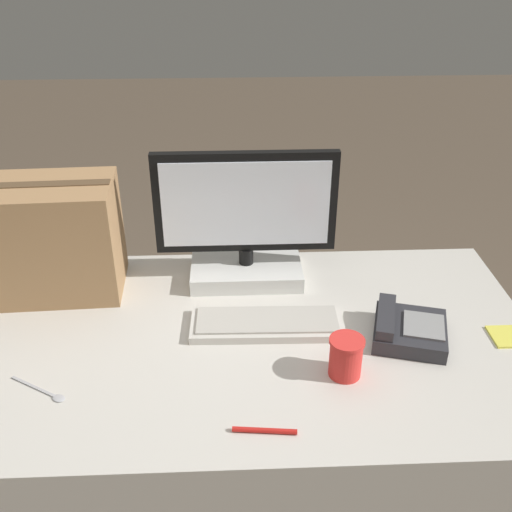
{
  "coord_description": "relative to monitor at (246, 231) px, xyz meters",
  "views": [
    {
      "loc": [
        0.08,
        -1.3,
        1.7
      ],
      "look_at": [
        0.15,
        0.17,
        0.87
      ],
      "focal_mm": 42.0,
      "sensor_mm": 36.0,
      "label": 1
    }
  ],
  "objects": [
    {
      "name": "ground_plane",
      "position": [
        -0.12,
        -0.3,
        -0.88
      ],
      "size": [
        12.0,
        12.0,
        0.0
      ],
      "primitive_type": "plane",
      "color": "brown"
    },
    {
      "name": "office_desk",
      "position": [
        -0.12,
        -0.3,
        -0.52
      ],
      "size": [
        1.8,
        0.9,
        0.72
      ],
      "color": "beige",
      "rests_on": "ground_plane"
    },
    {
      "name": "monitor",
      "position": [
        0.0,
        0.0,
        0.0
      ],
      "size": [
        0.54,
        0.22,
        0.41
      ],
      "color": "white",
      "rests_on": "office_desk"
    },
    {
      "name": "keyboard",
      "position": [
        0.05,
        -0.27,
        -0.15
      ],
      "size": [
        0.42,
        0.16,
        0.03
      ],
      "rotation": [
        0.0,
        0.0,
        -0.02
      ],
      "color": "beige",
      "rests_on": "office_desk"
    },
    {
      "name": "desk_phone",
      "position": [
        0.42,
        -0.33,
        -0.13
      ],
      "size": [
        0.23,
        0.24,
        0.07
      ],
      "rotation": [
        0.0,
        0.0,
        -0.27
      ],
      "color": "#2D2D33",
      "rests_on": "office_desk"
    },
    {
      "name": "paper_cup_right",
      "position": [
        0.23,
        -0.47,
        -0.11
      ],
      "size": [
        0.09,
        0.09,
        0.11
      ],
      "color": "red",
      "rests_on": "office_desk"
    },
    {
      "name": "spoon",
      "position": [
        -0.49,
        -0.5,
        -0.16
      ],
      "size": [
        0.15,
        0.1,
        0.0
      ],
      "rotation": [
        0.0,
        0.0,
        5.74
      ],
      "color": "#B2B2B7",
      "rests_on": "office_desk"
    },
    {
      "name": "cardboard_box",
      "position": [
        -0.56,
        -0.04,
        0.01
      ],
      "size": [
        0.38,
        0.27,
        0.34
      ],
      "rotation": [
        0.0,
        0.0,
        0.04
      ],
      "color": "#9E754C",
      "rests_on": "office_desk"
    },
    {
      "name": "pen_marker",
      "position": [
        0.02,
        -0.65,
        -0.16
      ],
      "size": [
        0.14,
        0.03,
        0.01
      ],
      "rotation": [
        0.0,
        0.0,
        6.18
      ],
      "color": "red",
      "rests_on": "office_desk"
    },
    {
      "name": "sticky_note_pad",
      "position": [
        0.7,
        -0.34,
        -0.16
      ],
      "size": [
        0.09,
        0.09,
        0.01
      ],
      "color": "#E5DB4C",
      "rests_on": "office_desk"
    }
  ]
}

